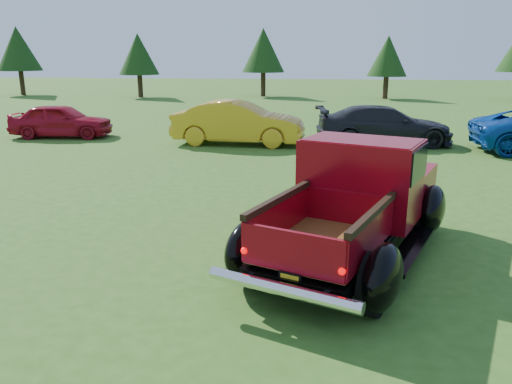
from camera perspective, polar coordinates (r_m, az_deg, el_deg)
ground at (r=8.22m, az=-2.08°, el=-6.41°), size 120.00×120.00×0.00m
tree_far_west at (r=44.15m, az=-25.55°, el=14.55°), size 3.33×3.33×5.20m
tree_west at (r=38.86m, az=-13.30°, el=15.07°), size 2.94×2.94×4.60m
tree_mid_left at (r=38.77m, az=0.84°, el=15.87°), size 3.20×3.20×5.00m
tree_mid_right at (r=37.84m, az=14.81°, el=14.77°), size 2.82×2.82×4.40m
pickup_truck at (r=8.06m, az=11.74°, el=-0.74°), size 3.67×5.18×1.81m
show_car_red at (r=20.61m, az=-21.37°, el=7.62°), size 3.89×1.89×1.28m
show_car_yellow at (r=17.68m, az=-2.02°, el=7.91°), size 4.66×1.81×1.51m
show_car_grey at (r=18.09m, az=14.42°, el=7.37°), size 4.87×2.40×1.36m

